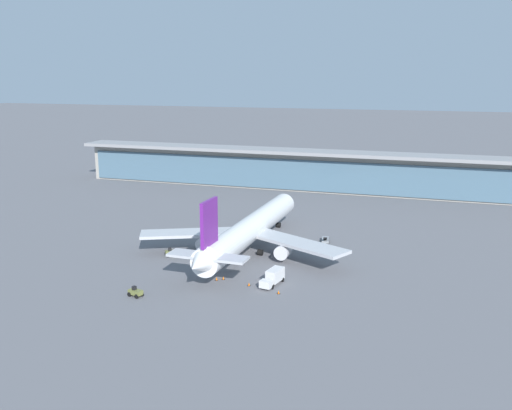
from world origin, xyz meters
The scene contains 11 objects.
ground_plane centered at (0.00, 0.00, 0.00)m, with size 1200.00×1200.00×0.00m, color slate.
airliner_on_stand centered at (3.28, 0.88, 5.66)m, with size 51.95×67.39×17.98m.
service_truck_near_nose_white centered at (15.08, -18.50, 1.69)m, with size 3.54×7.59×3.10m.
service_truck_under_wing_olive centered at (-8.58, -33.15, 0.87)m, with size 3.22×2.42×2.05m.
service_truck_mid_apron_olive centered at (-13.44, -8.03, 0.87)m, with size 3.30×3.11×2.05m.
service_truck_by_tail_grey centered at (19.28, 14.24, 0.81)m, with size 2.71×6.94×2.70m.
terminal_building centered at (0.00, 79.45, 7.87)m, with size 183.60×12.80×15.20m.
safety_cone_alpha centered at (17.52, -23.04, 0.32)m, with size 0.62×0.62×0.70m.
safety_cone_bravo centered at (10.55, -20.75, 0.32)m, with size 0.62×0.62×0.70m.
safety_cone_charlie centered at (3.04, -19.87, 0.32)m, with size 0.62×0.62×0.70m.
safety_cone_delta centered at (4.21, -18.96, 0.32)m, with size 0.62×0.62×0.70m.
Camera 1 is at (46.30, -124.37, 42.13)m, focal length 39.84 mm.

